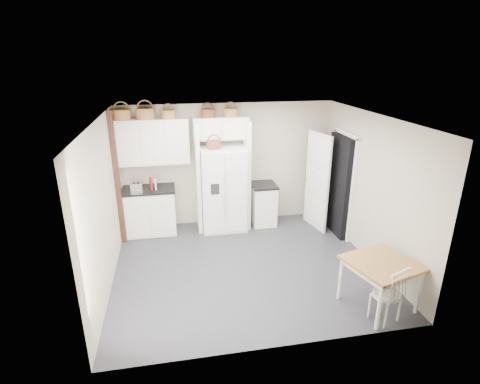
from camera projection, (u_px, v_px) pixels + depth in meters
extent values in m
plane|color=#37373D|center=(245.00, 266.00, 6.64)|extent=(4.50, 4.50, 0.00)
plane|color=white|center=(246.00, 118.00, 5.74)|extent=(4.50, 4.50, 0.00)
plane|color=#B1A68C|center=(227.00, 165.00, 8.03)|extent=(4.50, 0.00, 4.50)
plane|color=#B1A68C|center=(104.00, 207.00, 5.80)|extent=(0.00, 4.00, 4.00)
plane|color=#B1A68C|center=(371.00, 189.00, 6.58)|extent=(0.00, 4.00, 4.00)
cube|color=white|center=(223.00, 189.00, 7.81)|extent=(0.92, 0.74, 1.77)
cube|color=white|center=(151.00, 211.00, 7.75)|extent=(1.01, 0.64, 0.93)
cube|color=white|center=(263.00, 205.00, 8.18)|extent=(0.49, 0.59, 0.87)
cube|color=olive|center=(379.00, 284.00, 5.46)|extent=(1.10, 1.10, 0.74)
cube|color=white|center=(386.00, 294.00, 5.16)|extent=(0.51, 0.49, 0.83)
cube|color=black|center=(149.00, 189.00, 7.58)|extent=(1.05, 0.68, 0.04)
cube|color=black|center=(263.00, 185.00, 8.02)|extent=(0.53, 0.63, 0.04)
cube|color=silver|center=(136.00, 187.00, 7.42)|extent=(0.23, 0.14, 0.16)
cube|color=maroon|center=(151.00, 184.00, 7.47)|extent=(0.07, 0.16, 0.24)
cube|color=beige|center=(156.00, 184.00, 7.49)|extent=(0.04, 0.14, 0.21)
cylinder|color=brown|center=(122.00, 115.00, 7.12)|extent=(0.34, 0.34, 0.19)
cylinder|color=brown|center=(145.00, 114.00, 7.20)|extent=(0.35, 0.35, 0.20)
cylinder|color=brown|center=(168.00, 114.00, 7.28)|extent=(0.28, 0.28, 0.16)
cylinder|color=#602D16|center=(208.00, 113.00, 7.41)|extent=(0.29, 0.29, 0.16)
cylinder|color=brown|center=(231.00, 112.00, 7.49)|extent=(0.29, 0.29, 0.16)
cylinder|color=#602D16|center=(214.00, 145.00, 7.36)|extent=(0.28, 0.28, 0.15)
cube|color=white|center=(153.00, 142.00, 7.41)|extent=(1.40, 0.34, 0.90)
cube|color=white|center=(221.00, 128.00, 7.56)|extent=(1.12, 0.34, 0.45)
cube|color=white|center=(198.00, 177.00, 7.69)|extent=(0.08, 0.60, 2.30)
cube|color=white|center=(246.00, 174.00, 7.87)|extent=(0.08, 0.60, 2.30)
cube|color=#34150F|center=(117.00, 180.00, 7.05)|extent=(0.09, 0.09, 2.60)
cube|color=black|center=(340.00, 186.00, 7.58)|extent=(0.18, 0.85, 2.05)
cube|color=white|center=(317.00, 181.00, 7.82)|extent=(0.21, 0.79, 2.05)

